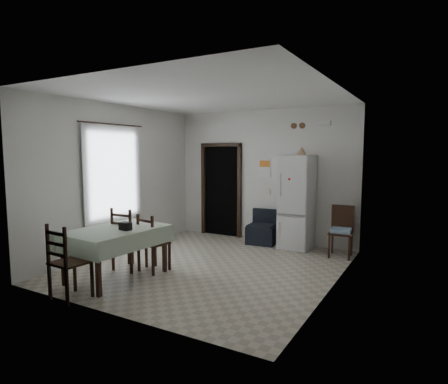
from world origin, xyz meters
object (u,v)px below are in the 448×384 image
dining_chair_far_right (154,242)px  dining_chair_far_left (129,238)px  dining_table (117,253)px  navy_seat (262,227)px  corner_chair (341,232)px  dining_chair_near_head (70,261)px  fridge (297,202)px

dining_chair_far_right → dining_chair_far_left: bearing=24.7°
dining_table → dining_chair_far_right: 0.64m
navy_seat → corner_chair: (1.71, -0.23, 0.12)m
corner_chair → dining_chair_near_head: bearing=-129.6°
fridge → corner_chair: (0.94, -0.23, -0.47)m
navy_seat → dining_chair_near_head: (-1.01, -4.09, 0.15)m
fridge → navy_seat: size_ratio=2.63×
dining_table → dining_chair_far_left: size_ratio=1.43×
fridge → navy_seat: (-0.76, 0.00, -0.59)m
fridge → dining_chair_far_left: bearing=-124.1°
fridge → navy_seat: bearing=-177.9°
navy_seat → dining_chair_far_left: bearing=-119.7°
dining_chair_near_head → navy_seat: bearing=-100.3°
dining_chair_near_head → corner_chair: bearing=-121.5°
dining_chair_far_left → dining_chair_near_head: (0.23, -1.36, -0.01)m
fridge → dining_chair_far_left: fridge is taller
fridge → dining_chair_far_right: (-1.57, -2.61, -0.47)m
navy_seat → dining_chair_far_left: 3.00m
dining_table → dining_chair_near_head: size_ratio=1.46×
dining_chair_far_right → fridge: bearing=-112.0°
corner_chair → dining_chair_near_head: (-2.71, -3.86, 0.04)m
fridge → corner_chair: bearing=-11.3°
navy_seat → corner_chair: bearing=-12.8°
dining_chair_far_left → dining_chair_far_right: size_ratio=1.09×
navy_seat → dining_chair_far_left: size_ratio=0.69×
corner_chair → dining_chair_far_left: size_ratio=0.91×
dining_chair_far_left → corner_chair: bearing=-142.3°
dining_chair_far_right → dining_chair_near_head: bearing=91.5°
navy_seat → corner_chair: size_ratio=0.75×
dining_table → dining_chair_far_right: size_ratio=1.57×
fridge → navy_seat: 0.97m
dining_chair_far_right → navy_seat: bearing=-98.2°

